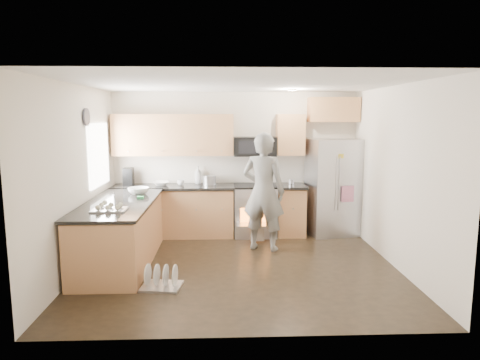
{
  "coord_description": "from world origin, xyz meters",
  "views": [
    {
      "loc": [
        -0.22,
        -5.94,
        2.16
      ],
      "look_at": [
        0.03,
        0.5,
        1.2
      ],
      "focal_mm": 32.0,
      "sensor_mm": 36.0,
      "label": 1
    }
  ],
  "objects_px": {
    "refrigerator": "(332,187)",
    "person": "(263,192)",
    "dish_rack": "(161,281)",
    "stove_range": "(255,199)"
  },
  "relations": [
    {
      "from": "refrigerator",
      "to": "dish_rack",
      "type": "bearing_deg",
      "value": -149.09
    },
    {
      "from": "stove_range",
      "to": "person",
      "type": "height_order",
      "value": "person"
    },
    {
      "from": "stove_range",
      "to": "refrigerator",
      "type": "xyz_separation_m",
      "value": [
        1.42,
        0.01,
        0.2
      ]
    },
    {
      "from": "person",
      "to": "dish_rack",
      "type": "relative_size",
      "value": 3.55
    },
    {
      "from": "refrigerator",
      "to": "dish_rack",
      "type": "relative_size",
      "value": 3.25
    },
    {
      "from": "refrigerator",
      "to": "person",
      "type": "xyz_separation_m",
      "value": [
        -1.35,
        -0.88,
        0.08
      ]
    },
    {
      "from": "stove_range",
      "to": "person",
      "type": "distance_m",
      "value": 0.92
    },
    {
      "from": "refrigerator",
      "to": "person",
      "type": "bearing_deg",
      "value": -157.01
    },
    {
      "from": "stove_range",
      "to": "refrigerator",
      "type": "relative_size",
      "value": 1.02
    },
    {
      "from": "refrigerator",
      "to": "dish_rack",
      "type": "xyz_separation_m",
      "value": [
        -2.79,
        -2.42,
        -0.8
      ]
    }
  ]
}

